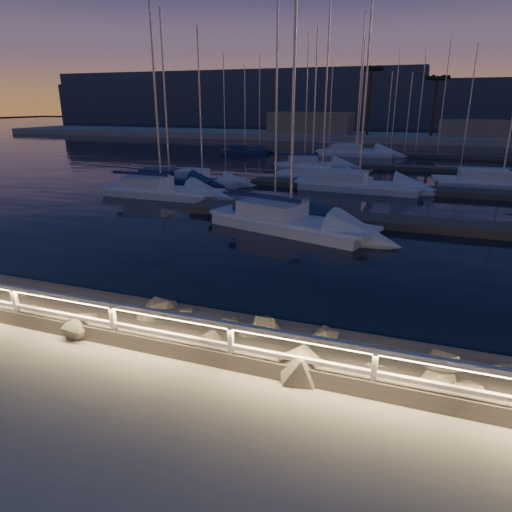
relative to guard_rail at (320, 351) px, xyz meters
The scene contains 20 objects.
ground 0.78m from the guard_rail, ahead, with size 400.00×400.00×0.00m, color #ABA69B.
harbor_water 31.27m from the guard_rail, 89.87° to the left, with size 400.00×440.00×0.60m.
guard_rail is the anchor object (origin of this frame).
floating_docks 32.52m from the guard_rail, 89.88° to the left, with size 22.00×36.00×0.40m.
far_shore 74.05m from the guard_rail, 90.04° to the left, with size 160.00×14.00×5.20m.
palm_left 73.04m from the guard_rail, 96.29° to the left, with size 3.00×3.00×11.20m.
palm_center 73.47m from the guard_rail, 88.38° to the left, with size 3.00×3.00×9.70m.
distant_hills 135.56m from the guard_rail, 99.37° to the left, with size 230.00×37.50×18.00m.
sailboat_a 28.57m from the guard_rail, 126.57° to the left, with size 7.36×2.35×12.51m.
sailboat_b 14.23m from the guard_rail, 109.03° to the left, with size 9.02×4.86×14.82m.
sailboat_c 16.21m from the guard_rail, 111.58° to the left, with size 7.27×3.33×11.92m.
sailboat_e 27.81m from the guard_rail, 121.56° to the left, with size 6.77×2.61×11.31m.
sailboat_f 24.16m from the guard_rail, 129.11° to the left, with size 8.46×2.71×14.31m.
sailboat_g 25.76m from the guard_rail, 96.64° to the left, with size 9.24×3.25×15.42m.
sailboat_i 36.34m from the guard_rail, 103.81° to the left, with size 7.54×4.61×12.54m.
sailboat_j 29.36m from the guard_rail, 102.37° to the left, with size 8.14×4.21×13.36m.
sailboat_k 48.65m from the guard_rail, 97.71° to the left, with size 9.36×3.05×15.73m.
sailboat_l 31.07m from the guard_rail, 77.22° to the left, with size 9.92×3.48×16.51m.
sailboat_m 51.05m from the guard_rail, 113.18° to the left, with size 6.28×3.68×10.41m.
sailboat_n 51.48m from the guard_rail, 97.46° to the left, with size 8.13×3.83×13.38m.
Camera 1 is at (1.47, -7.93, 5.44)m, focal length 32.00 mm.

